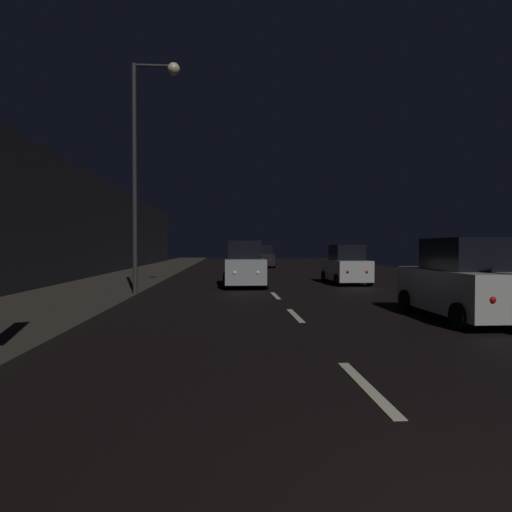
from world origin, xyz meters
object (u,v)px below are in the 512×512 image
(streetlamp_overhead, at_px, (146,146))
(car_approaching_headlights, at_px, (244,266))
(car_parked_right_near, at_px, (462,282))
(car_parked_right_far, at_px, (346,266))
(car_distant_taillights, at_px, (263,257))

(streetlamp_overhead, xyz_separation_m, car_approaching_headlights, (3.67, 4.21, -4.49))
(streetlamp_overhead, height_order, car_parked_right_near, streetlamp_overhead)
(car_parked_right_near, relative_size, car_parked_right_far, 1.06)
(streetlamp_overhead, distance_m, car_distant_taillights, 23.85)
(car_distant_taillights, bearing_deg, car_parked_right_near, -174.59)
(streetlamp_overhead, xyz_separation_m, car_parked_right_near, (8.78, -5.20, -4.52))
(streetlamp_overhead, distance_m, car_parked_right_near, 11.16)
(streetlamp_overhead, bearing_deg, car_parked_right_far, 30.98)
(car_distant_taillights, distance_m, car_parked_right_far, 17.52)
(car_distant_taillights, xyz_separation_m, car_parked_right_far, (2.63, -17.32, -0.04))
(car_parked_right_near, bearing_deg, car_parked_right_far, 0.00)
(streetlamp_overhead, height_order, car_distant_taillights, streetlamp_overhead)
(car_approaching_headlights, relative_size, car_parked_right_far, 1.09)
(car_parked_right_near, height_order, car_parked_right_far, car_parked_right_near)
(car_approaching_headlights, relative_size, car_distant_taillights, 1.05)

